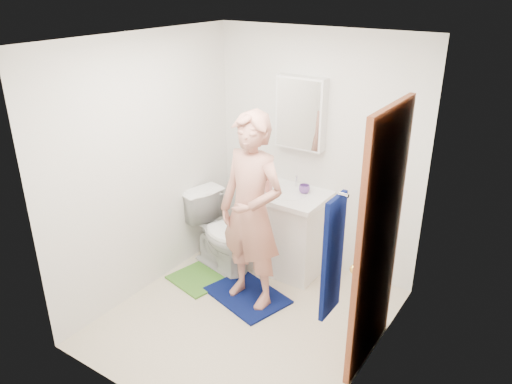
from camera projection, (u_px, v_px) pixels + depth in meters
floor at (247, 318)px, 4.47m from camera, size 2.20×2.40×0.02m
ceiling at (245, 38)px, 3.51m from camera, size 2.20×2.40×0.02m
wall_back at (316, 153)px, 4.91m from camera, size 2.20×0.02×2.40m
wall_front at (135, 261)px, 3.07m from camera, size 2.20×0.02×2.40m
wall_left at (147, 167)px, 4.56m from camera, size 0.02×2.40×2.40m
wall_right at (379, 231)px, 3.43m from camera, size 0.02×2.40×2.40m
vanity_cabinet at (286, 233)px, 5.08m from camera, size 0.75×0.55×0.80m
countertop at (287, 195)px, 4.91m from camera, size 0.79×0.59×0.05m
sink_basin at (287, 193)px, 4.91m from camera, size 0.40×0.40×0.03m
faucet at (296, 181)px, 5.02m from camera, size 0.03×0.03×0.12m
medicine_cabinet at (301, 113)px, 4.78m from camera, size 0.50×0.12×0.70m
mirror_panel at (298, 114)px, 4.73m from camera, size 0.46×0.01×0.66m
door at (378, 242)px, 3.63m from camera, size 0.05×0.80×2.05m
door_knob at (355, 269)px, 3.44m from camera, size 0.07×0.07×0.07m
towel at (333, 257)px, 3.01m from camera, size 0.03×0.24×0.80m
towel_hook at (344, 195)px, 2.82m from camera, size 0.06×0.02×0.02m
toilet at (222, 232)px, 5.10m from camera, size 0.86×0.62×0.79m
bath_mat at (247, 295)px, 4.75m from camera, size 0.85×0.71×0.02m
green_rug at (197, 279)px, 5.01m from camera, size 0.59×0.53×0.02m
soap_dispenser at (267, 182)px, 4.90m from camera, size 0.10×0.10×0.19m
toothbrush_cup at (304, 189)px, 4.87m from camera, size 0.11×0.11×0.09m
man at (251, 212)px, 4.34m from camera, size 0.69×0.49×1.79m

